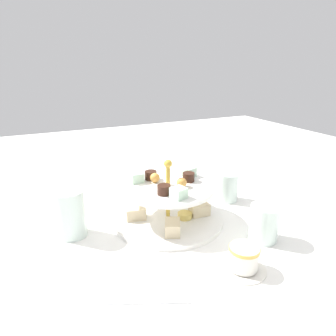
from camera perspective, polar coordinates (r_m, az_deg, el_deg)
The scene contains 8 objects.
ground_plane at distance 0.78m, azimuth 0.00°, elevation -9.78°, with size 2.40×2.40×0.00m, color white.
tiered_serving_stand at distance 0.76m, azimuth 0.03°, elevation -6.80°, with size 0.28×0.28×0.16m.
water_glass_tall_right at distance 0.72m, azimuth -17.89°, elevation -8.16°, with size 0.07×0.07×0.11m, color silver.
water_glass_short_left at distance 0.71m, azimuth 17.69°, elevation -9.88°, with size 0.06×0.06×0.08m, color silver.
teacup_with_saucer at distance 0.62m, azimuth 14.09°, elevation -16.34°, with size 0.09×0.09×0.05m.
butter_knife_left at distance 1.01m, azimuth -7.35°, elevation -2.71°, with size 0.17×0.01×0.00m, color silver.
butter_knife_right at distance 0.55m, azimuth -5.21°, elevation -23.68°, with size 0.17×0.01×0.00m, color silver.
water_glass_mid_back at distance 0.88m, azimuth 11.18°, elevation -3.52°, with size 0.06×0.06×0.08m, color silver.
Camera 1 is at (-0.29, -0.62, 0.38)m, focal length 32.25 mm.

